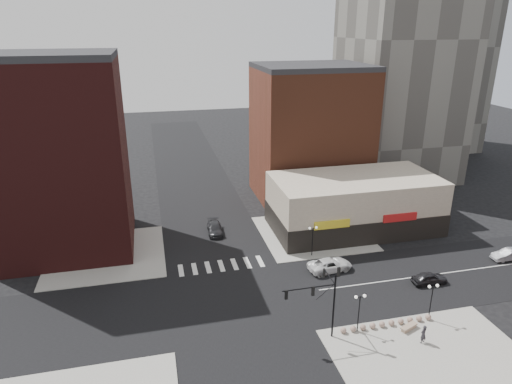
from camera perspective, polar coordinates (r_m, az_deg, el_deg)
name	(u,v)px	position (r m, az deg, el deg)	size (l,w,h in m)	color
ground	(234,302)	(52.05, -2.75, -13.54)	(240.00, 240.00, 0.00)	black
road_ew	(234,302)	(52.05, -2.75, -13.53)	(200.00, 14.00, 0.02)	black
road_ns	(234,302)	(52.04, -2.75, -13.53)	(14.00, 200.00, 0.02)	black
sidewalk_nw	(107,255)	(64.33, -18.17, -7.49)	(15.00, 15.00, 0.12)	gray
sidewalk_ne	(313,233)	(67.68, 7.09, -5.12)	(15.00, 15.00, 0.12)	gray
sidewalk_se	(437,364)	(47.03, 21.67, -19.35)	(18.00, 14.00, 0.12)	gray
building_nw	(61,159)	(64.24, -23.14, 3.81)	(16.00, 15.00, 25.00)	#3B1312
building_ne_midrise	(310,135)	(78.88, 6.77, 7.03)	(18.00, 15.00, 22.00)	brown
building_ne_row	(354,208)	(69.22, 12.12, -1.91)	(24.20, 12.20, 8.00)	#C0B199
traffic_signal	(324,293)	(44.77, 8.46, -12.39)	(5.59, 3.09, 7.77)	black
street_lamp_se_a	(360,304)	(46.92, 12.83, -13.46)	(1.22, 0.32, 4.16)	black
street_lamp_se_b	(432,293)	(50.63, 21.18, -11.71)	(1.22, 0.32, 4.16)	black
street_lamp_ne	(313,234)	(60.01, 7.11, -5.18)	(1.22, 0.32, 4.16)	black
bollard_row	(387,323)	(49.88, 16.03, -15.52)	(10.06, 0.61, 0.61)	gray
white_suv	(330,265)	(58.17, 9.22, -8.96)	(2.58, 5.60, 1.56)	silver
dark_sedan_east	(429,278)	(58.52, 20.87, -10.03)	(1.69, 4.21, 1.44)	black
silver_sedan	(508,255)	(68.30, 28.97, -6.87)	(1.49, 4.28, 1.41)	gray
dark_sedan_north	(215,228)	(67.30, -5.17, -4.56)	(2.06, 5.06, 1.47)	black
pedestrian	(423,334)	(48.39, 20.19, -16.34)	(0.70, 0.46, 1.93)	#29262C
stone_bench	(409,327)	(50.10, 18.57, -15.73)	(2.11, 1.33, 0.47)	gray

